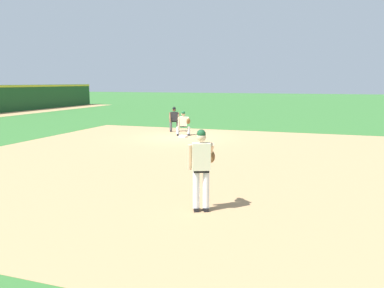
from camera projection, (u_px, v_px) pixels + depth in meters
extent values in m
plane|color=#336B2D|center=(183.00, 137.00, 19.78)|extent=(160.00, 160.00, 0.00)
cube|color=tan|center=(188.00, 159.00, 14.11)|extent=(18.00, 18.00, 0.01)
cube|color=white|center=(183.00, 136.00, 19.77)|extent=(0.38, 0.38, 0.09)
sphere|color=white|center=(192.00, 163.00, 13.34)|extent=(0.07, 0.07, 0.07)
cube|color=black|center=(196.00, 209.00, 8.47)|extent=(0.28, 0.20, 0.09)
cylinder|color=white|center=(196.00, 190.00, 8.35)|extent=(0.15, 0.15, 0.84)
cube|color=black|center=(206.00, 209.00, 8.48)|extent=(0.28, 0.20, 0.09)
cylinder|color=white|center=(206.00, 190.00, 8.37)|extent=(0.15, 0.15, 0.84)
cube|color=black|center=(201.00, 171.00, 8.29)|extent=(0.31, 0.39, 0.06)
cube|color=beige|center=(201.00, 156.00, 8.24)|extent=(0.37, 0.46, 0.60)
sphere|color=#DBB28E|center=(201.00, 137.00, 8.18)|extent=(0.21, 0.21, 0.21)
sphere|color=#194C28|center=(201.00, 134.00, 8.17)|extent=(0.20, 0.20, 0.20)
cube|color=#194C28|center=(201.00, 134.00, 8.27)|extent=(0.17, 0.20, 0.02)
cylinder|color=#DBB28E|center=(190.00, 157.00, 8.30)|extent=(0.21, 0.15, 0.59)
cylinder|color=#DBB28E|center=(211.00, 150.00, 8.53)|extent=(0.52, 0.28, 0.41)
ellipsoid|color=brown|center=(211.00, 156.00, 8.64)|extent=(0.35, 0.30, 0.34)
cube|color=black|center=(189.00, 135.00, 20.39)|extent=(0.28, 0.20, 0.09)
cylinder|color=white|center=(189.00, 130.00, 20.39)|extent=(0.15, 0.15, 0.40)
cube|color=black|center=(178.00, 135.00, 20.36)|extent=(0.28, 0.20, 0.09)
cylinder|color=white|center=(178.00, 130.00, 20.36)|extent=(0.15, 0.15, 0.40)
cube|color=black|center=(183.00, 126.00, 20.34)|extent=(0.31, 0.39, 0.06)
cube|color=beige|center=(183.00, 121.00, 20.29)|extent=(0.37, 0.46, 0.52)
sphere|color=tan|center=(183.00, 114.00, 20.21)|extent=(0.21, 0.21, 0.21)
sphere|color=#194C28|center=(183.00, 113.00, 20.20)|extent=(0.20, 0.20, 0.20)
cube|color=#194C28|center=(183.00, 113.00, 20.11)|extent=(0.17, 0.20, 0.02)
cylinder|color=tan|center=(188.00, 119.00, 19.87)|extent=(0.58, 0.30, 0.24)
cylinder|color=tan|center=(179.00, 123.00, 20.19)|extent=(0.25, 0.17, 0.58)
ellipsoid|color=brown|center=(188.00, 121.00, 19.67)|extent=(0.28, 0.27, 0.35)
cube|color=black|center=(178.00, 131.00, 21.99)|extent=(0.28, 0.21, 0.09)
cylinder|color=#515154|center=(178.00, 126.00, 21.98)|extent=(0.15, 0.15, 0.50)
cube|color=black|center=(171.00, 131.00, 21.95)|extent=(0.28, 0.21, 0.09)
cylinder|color=#515154|center=(171.00, 126.00, 21.95)|extent=(0.15, 0.15, 0.50)
cube|color=black|center=(174.00, 121.00, 21.92)|extent=(0.32, 0.39, 0.06)
cube|color=#232326|center=(174.00, 117.00, 21.87)|extent=(0.38, 0.46, 0.54)
sphere|color=brown|center=(174.00, 110.00, 21.79)|extent=(0.21, 0.21, 0.21)
sphere|color=black|center=(174.00, 108.00, 21.78)|extent=(0.20, 0.20, 0.20)
cube|color=black|center=(174.00, 109.00, 21.69)|extent=(0.17, 0.20, 0.02)
cylinder|color=brown|center=(179.00, 117.00, 21.76)|extent=(0.34, 0.21, 0.56)
cylinder|color=brown|center=(170.00, 117.00, 21.71)|extent=(0.34, 0.21, 0.56)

